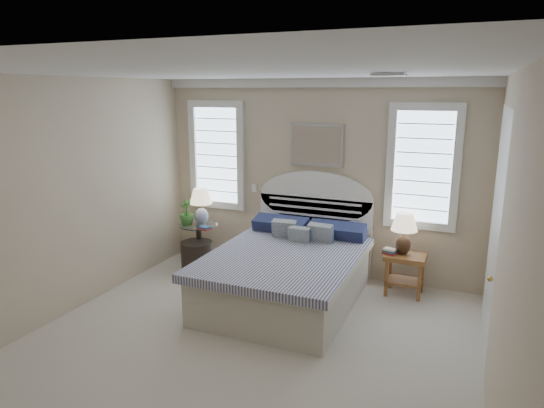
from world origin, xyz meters
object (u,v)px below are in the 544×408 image
at_px(nightstand_right, 405,266).
at_px(floor_pot, 197,256).
at_px(side_table_left, 199,240).
at_px(lamp_right, 404,229).
at_px(bed, 289,269).
at_px(lamp_left, 201,202).

xyz_separation_m(nightstand_right, floor_pot, (-2.90, -0.26, -0.18)).
relative_size(side_table_left, lamp_right, 1.18).
xyz_separation_m(bed, lamp_left, (-1.62, 0.63, 0.57)).
bearing_deg(lamp_right, side_table_left, -177.56).
height_order(bed, nightstand_right, bed).
bearing_deg(floor_pot, side_table_left, 108.01).
distance_m(side_table_left, floor_pot, 0.25).
height_order(nightstand_right, lamp_left, lamp_left).
distance_m(side_table_left, lamp_left, 0.57).
bearing_deg(lamp_left, nightstand_right, 1.31).
height_order(side_table_left, floor_pot, side_table_left).
relative_size(side_table_left, nightstand_right, 1.19).
bearing_deg(lamp_right, bed, -150.33).
height_order(lamp_left, lamp_right, lamp_left).
bearing_deg(side_table_left, nightstand_right, 1.94).
xyz_separation_m(bed, floor_pot, (-1.60, 0.43, -0.18)).
height_order(floor_pot, lamp_left, lamp_left).
height_order(side_table_left, nightstand_right, side_table_left).
bearing_deg(lamp_right, nightstand_right, -28.54).
relative_size(bed, lamp_left, 4.23).
bearing_deg(bed, lamp_left, 158.84).
bearing_deg(side_table_left, lamp_left, 44.36).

